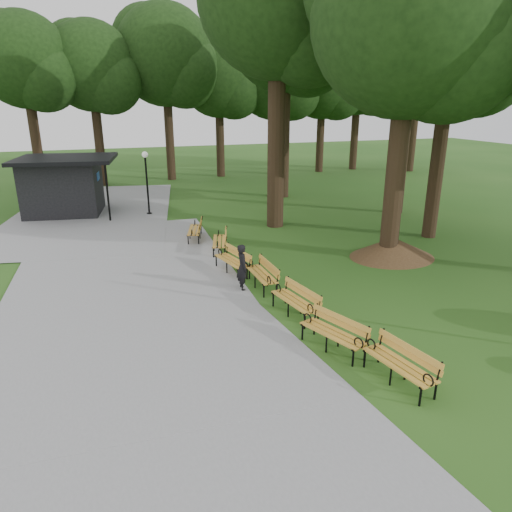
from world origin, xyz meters
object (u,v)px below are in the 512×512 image
object	(u,v)px
lamp_post	(146,170)
lawn_tree_4	(285,33)
person	(242,267)
bench_0	(399,365)
bench_4	(232,261)
lawn_tree_1	(453,41)
bench_5	(219,241)
lawn_tree_0	(411,17)
kiosk	(63,186)
bench_2	(295,301)
bench_6	(195,230)
dirt_mound	(393,247)
bench_1	(333,333)
lawn_tree_5	(412,57)
bench_3	(261,274)

from	to	relation	value
lamp_post	lawn_tree_4	xyz separation A→B (m)	(8.59, 2.23, 7.08)
person	bench_0	bearing A→B (deg)	-162.29
bench_4	lawn_tree_4	world-z (taller)	lawn_tree_4
person	lawn_tree_1	size ratio (longest dim) A/B	0.14
bench_5	lawn_tree_0	xyz separation A→B (m)	(5.99, -2.91, 8.01)
kiosk	bench_2	xyz separation A→B (m)	(6.75, -15.38, -1.08)
bench_6	lawn_tree_0	distance (m)	11.48
kiosk	lawn_tree_4	xyz separation A→B (m)	(12.82, 0.62, 7.95)
lamp_post	dirt_mound	size ratio (longest dim) A/B	1.17
bench_0	bench_4	world-z (taller)	same
bench_5	lawn_tree_4	world-z (taller)	lawn_tree_4
bench_5	bench_1	bearing A→B (deg)	20.16
bench_1	lawn_tree_1	world-z (taller)	lawn_tree_1
bench_5	lawn_tree_0	world-z (taller)	lawn_tree_0
bench_5	lawn_tree_5	bearing A→B (deg)	123.32
bench_5	bench_4	bearing A→B (deg)	11.43
bench_6	lawn_tree_1	size ratio (longest dim) A/B	0.17
bench_3	bench_4	bearing A→B (deg)	-162.07
bench_3	lawn_tree_4	distance (m)	17.57
bench_4	bench_5	bearing A→B (deg)	163.04
person	bench_0	size ratio (longest dim) A/B	0.81
bench_2	bench_4	world-z (taller)	same
kiosk	lawn_tree_0	bearing A→B (deg)	-35.77
bench_0	bench_3	xyz separation A→B (m)	(-1.01, 6.08, 0.00)
bench_3	bench_6	distance (m)	6.16
bench_1	bench_5	size ratio (longest dim) A/B	1.00
kiosk	bench_6	size ratio (longest dim) A/B	2.55
bench_1	lawn_tree_5	xyz separation A→B (m)	(10.21, 11.92, 7.40)
bench_5	lawn_tree_4	bearing A→B (deg)	161.04
dirt_mound	bench_2	size ratio (longest dim) A/B	1.49
lamp_post	bench_0	bearing A→B (deg)	-79.27
kiosk	lawn_tree_5	world-z (taller)	lawn_tree_5
lamp_post	bench_5	bearing A→B (deg)	-75.14
lamp_post	dirt_mound	xyz separation A→B (m)	(8.19, -10.25, -1.98)
dirt_mound	bench_2	distance (m)	6.68
bench_2	lawn_tree_4	bearing A→B (deg)	148.91
bench_2	lawn_tree_1	xyz separation A→B (m)	(8.92, 5.45, 7.60)
lawn_tree_0	lawn_tree_5	xyz separation A→B (m)	(4.90, 6.40, -0.61)
bench_0	bench_2	world-z (taller)	same
bench_3	lawn_tree_4	size ratio (longest dim) A/B	0.15
bench_4	lawn_tree_0	world-z (taller)	lawn_tree_0
bench_0	lawn_tree_1	bearing A→B (deg)	128.30
bench_0	bench_3	bearing A→B (deg)	178.98
bench_0	bench_6	xyz separation A→B (m)	(-1.96, 12.17, 0.00)
bench_4	lawn_tree_5	bearing A→B (deg)	105.55
bench_2	bench_5	world-z (taller)	same
bench_1	bench_5	bearing A→B (deg)	163.75
bench_0	lawn_tree_0	bearing A→B (deg)	137.08
dirt_mound	bench_2	world-z (taller)	bench_2
bench_0	bench_6	bearing A→B (deg)	178.75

